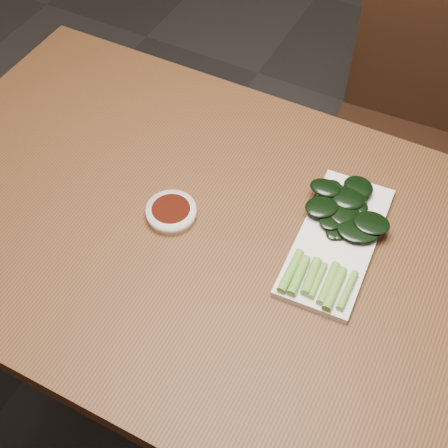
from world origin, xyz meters
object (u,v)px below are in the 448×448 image
(table, at_px, (236,261))
(gai_lan, at_px, (339,222))
(serving_plate, at_px, (336,240))
(chair_far, at_px, (408,136))
(sauce_bowl, at_px, (171,212))

(table, bearing_deg, gai_lan, 33.35)
(serving_plate, bearing_deg, chair_far, 89.32)
(table, distance_m, gai_lan, 0.21)
(table, bearing_deg, chair_far, 76.06)
(chair_far, bearing_deg, gai_lan, -94.32)
(sauce_bowl, bearing_deg, gai_lan, 21.30)
(table, xyz_separation_m, serving_plate, (0.17, 0.08, 0.08))
(chair_far, distance_m, sauce_bowl, 0.83)
(sauce_bowl, distance_m, gai_lan, 0.32)
(sauce_bowl, relative_size, gai_lan, 0.30)
(table, relative_size, serving_plate, 4.32)
(table, relative_size, chair_far, 1.57)
(gai_lan, bearing_deg, table, -146.65)
(table, height_order, chair_far, chair_far)
(chair_far, height_order, gai_lan, chair_far)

